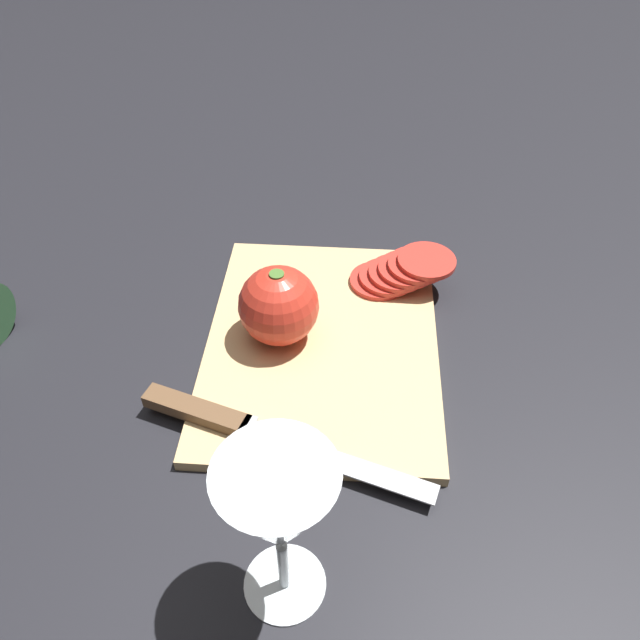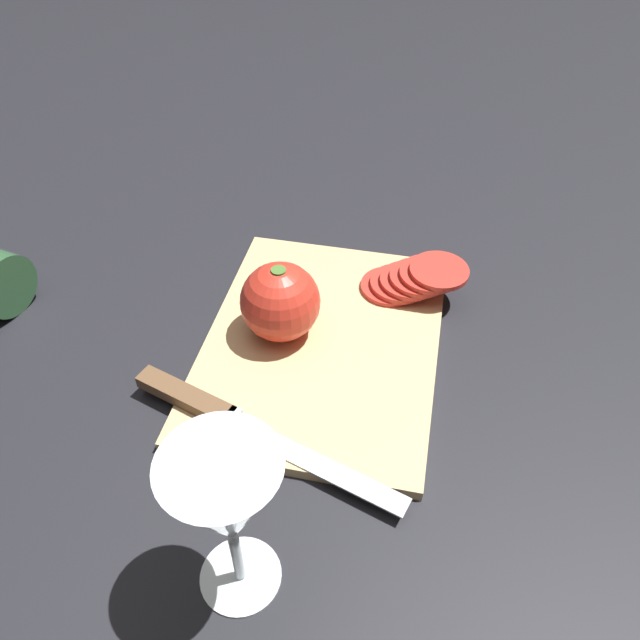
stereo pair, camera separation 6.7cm
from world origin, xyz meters
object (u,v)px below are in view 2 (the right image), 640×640
object	(u,v)px
wine_glass	(227,507)
tomato_slice_stack_near	(414,279)
whole_tomato	(280,302)
knife	(211,409)

from	to	relation	value
wine_glass	tomato_slice_stack_near	size ratio (longest dim) A/B	1.32
wine_glass	tomato_slice_stack_near	distance (m)	0.40
whole_tomato	knife	size ratio (longest dim) A/B	0.30
knife	tomato_slice_stack_near	size ratio (longest dim) A/B	2.33
wine_glass	whole_tomato	xyz separation A→B (m)	(-0.27, -0.04, -0.05)
whole_tomato	tomato_slice_stack_near	world-z (taller)	whole_tomato
whole_tomato	tomato_slice_stack_near	xyz separation A→B (m)	(-0.10, 0.14, -0.03)
tomato_slice_stack_near	knife	bearing A→B (deg)	-37.90
whole_tomato	knife	world-z (taller)	whole_tomato
whole_tomato	wine_glass	bearing A→B (deg)	7.30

